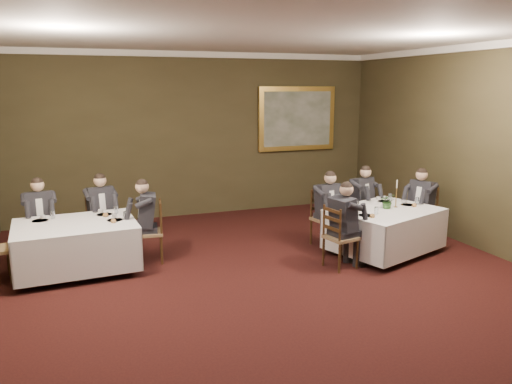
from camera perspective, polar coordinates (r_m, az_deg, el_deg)
ground at (r=6.73m, az=3.89°, el=-12.53°), size 10.00×10.00×0.00m
ceiling at (r=6.16m, az=4.38°, el=18.59°), size 8.00×10.00×0.10m
back_wall at (r=10.93m, az=-6.67°, el=6.45°), size 8.00×0.10×3.50m
crown_molding at (r=6.16m, az=4.37°, el=18.03°), size 8.00×10.00×0.12m
table_main at (r=8.74m, az=14.44°, el=-3.92°), size 2.11×1.85×0.67m
table_second at (r=8.11m, az=-19.86°, el=-5.51°), size 1.86×1.46×0.67m
chair_main_backleft at (r=8.99m, az=7.93°, el=-4.32°), size 0.51×0.49×1.00m
diner_main_backleft at (r=8.92m, az=8.02°, el=-2.92°), size 0.48×0.54×1.35m
chair_main_backright at (r=9.68m, az=11.75°, el=-3.27°), size 0.54×0.53×1.00m
diner_main_backright at (r=9.61m, az=11.86°, el=-1.97°), size 0.52×0.57×1.35m
chair_main_endleft at (r=7.95m, az=9.55°, el=-6.54°), size 0.50×0.52×1.00m
diner_main_endleft at (r=7.89m, az=9.67°, el=-4.95°), size 0.55×0.49×1.35m
chair_main_endright at (r=9.68m, az=18.33°, el=-3.63°), size 0.55×0.56×1.00m
diner_main_endright at (r=9.62m, az=18.38°, el=-2.33°), size 0.59×0.54×1.35m
chair_sec_backleft at (r=9.03m, az=-23.23°, el=-5.13°), size 0.48×0.46×1.00m
diner_sec_backleft at (r=8.95m, az=-23.34°, el=-3.75°), size 0.45×0.51×1.35m
chair_sec_backright at (r=9.07m, az=-17.18°, el=-4.60°), size 0.52×0.50×1.00m
diner_sec_backright at (r=8.99m, az=-17.25°, el=-3.23°), size 0.49×0.55×1.35m
chair_sec_endright at (r=8.29m, az=-11.95°, el=-5.87°), size 0.47×0.49×1.00m
diner_sec_endright at (r=8.22m, az=-12.10°, el=-4.36°), size 0.53×0.46×1.35m
centerpiece at (r=8.70m, az=14.82°, el=-0.95°), size 0.31×0.29×0.27m
candlestick at (r=8.82m, az=15.73°, el=-0.54°), size 0.07×0.07×0.49m
place_setting_table_main at (r=8.56m, az=10.88°, el=-1.69°), size 0.33×0.31×0.14m
place_setting_table_second at (r=8.39m, az=-23.10°, el=-2.73°), size 0.33×0.31×0.14m
painting at (r=11.60m, az=4.71°, el=8.35°), size 1.87×0.09×1.45m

